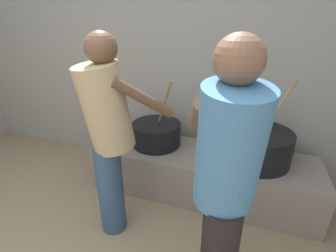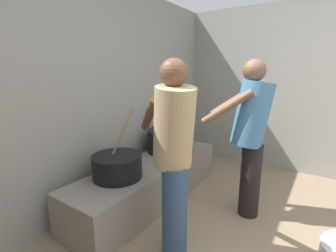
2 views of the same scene
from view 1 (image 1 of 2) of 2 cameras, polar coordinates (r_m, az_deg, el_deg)
block_enclosure_rear at (r=2.76m, az=-2.89°, el=15.11°), size 5.30×0.20×2.39m
hearth_ledge at (r=2.47m, az=7.52°, el=-10.71°), size 2.10×0.60×0.44m
cooking_pot_main at (r=2.45m, az=-2.70°, el=-1.76°), size 0.48×0.48×0.68m
cooking_pot_secondary at (r=2.30m, az=19.87°, el=-4.34°), size 0.59×0.59×0.74m
cook_in_tan_shirt at (r=1.78m, az=-13.62°, el=-1.03°), size 0.66×0.70×1.54m
cook_in_blue_shirt at (r=1.24m, az=13.23°, el=-12.15°), size 0.50×0.72×1.56m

